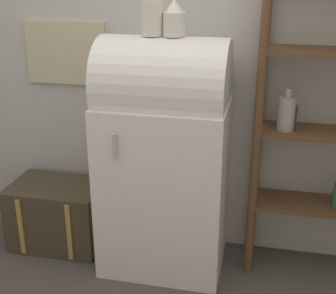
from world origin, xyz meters
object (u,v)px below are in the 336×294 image
object	(u,v)px
refrigerator	(165,155)
suitcase_trunk	(58,214)
vase_left	(152,10)
vase_center	(174,19)

from	to	relation	value
refrigerator	suitcase_trunk	bearing A→B (deg)	176.87
vase_left	vase_center	world-z (taller)	vase_left
refrigerator	vase_left	xyz separation A→B (m)	(-0.06, -0.00, 0.82)
vase_center	vase_left	bearing A→B (deg)	179.01
refrigerator	suitcase_trunk	size ratio (longest dim) A/B	2.36
suitcase_trunk	vase_left	xyz separation A→B (m)	(0.67, -0.04, 1.33)
suitcase_trunk	vase_left	world-z (taller)	vase_left
vase_center	suitcase_trunk	bearing A→B (deg)	176.91
suitcase_trunk	vase_center	distance (m)	1.51
refrigerator	suitcase_trunk	world-z (taller)	refrigerator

